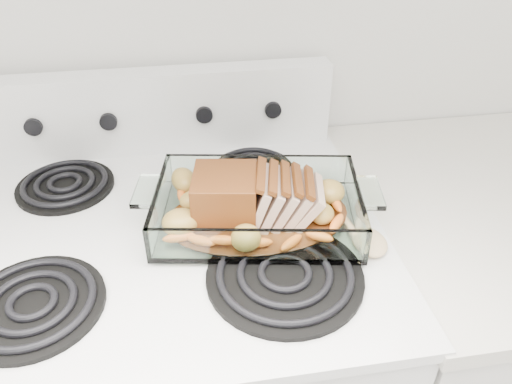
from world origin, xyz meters
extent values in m
cube|color=silver|center=(0.00, 1.66, 0.93)|extent=(0.78, 0.67, 0.02)
cube|color=silver|center=(0.00, 1.95, 1.03)|extent=(0.76, 0.06, 0.18)
cylinder|color=black|center=(-0.19, 1.50, 0.94)|extent=(0.21, 0.21, 0.01)
cylinder|color=black|center=(0.19, 1.50, 0.94)|extent=(0.25, 0.25, 0.01)
cylinder|color=black|center=(-0.19, 1.81, 0.94)|extent=(0.19, 0.19, 0.01)
cylinder|color=black|center=(0.19, 1.81, 0.94)|extent=(0.17, 0.17, 0.01)
cylinder|color=black|center=(-0.25, 1.92, 1.03)|extent=(0.04, 0.02, 0.04)
cylinder|color=black|center=(-0.10, 1.92, 1.03)|extent=(0.04, 0.02, 0.04)
cylinder|color=black|center=(0.10, 1.92, 1.03)|extent=(0.04, 0.02, 0.04)
cylinder|color=black|center=(0.25, 1.92, 1.03)|extent=(0.04, 0.02, 0.04)
cube|color=silver|center=(0.67, 1.66, 0.45)|extent=(0.55, 0.65, 0.90)
cube|color=beige|center=(0.67, 1.66, 0.92)|extent=(0.58, 0.68, 0.03)
cube|color=white|center=(0.17, 1.64, 0.95)|extent=(0.35, 0.23, 0.01)
cube|color=white|center=(0.17, 1.53, 0.98)|extent=(0.35, 0.01, 0.06)
cube|color=white|center=(0.17, 1.75, 0.98)|extent=(0.35, 0.01, 0.06)
cube|color=white|center=(0.00, 1.64, 0.98)|extent=(0.01, 0.23, 0.06)
cube|color=white|center=(0.34, 1.64, 0.98)|extent=(0.01, 0.23, 0.06)
cylinder|color=#542A11|center=(0.17, 1.64, 0.95)|extent=(0.20, 0.20, 0.00)
cube|color=#67310E|center=(0.11, 1.64, 1.00)|extent=(0.11, 0.11, 0.09)
cube|color=#CBAF99|center=(0.18, 1.64, 0.99)|extent=(0.04, 0.10, 0.08)
cube|color=#CBAF99|center=(0.20, 1.64, 0.99)|extent=(0.04, 0.10, 0.08)
cube|color=#CBAF99|center=(0.22, 1.64, 0.99)|extent=(0.05, 0.10, 0.08)
cube|color=#CBAF99|center=(0.24, 1.64, 0.99)|extent=(0.05, 0.10, 0.07)
cube|color=#CBAF99|center=(0.26, 1.64, 0.99)|extent=(0.05, 0.10, 0.07)
ellipsoid|color=orange|center=(0.04, 1.57, 0.96)|extent=(0.05, 0.02, 0.02)
ellipsoid|color=orange|center=(0.27, 1.57, 0.96)|extent=(0.05, 0.02, 0.02)
ellipsoid|color=orange|center=(0.31, 1.66, 0.96)|extent=(0.05, 0.02, 0.02)
ellipsoid|color=orange|center=(0.03, 1.68, 0.96)|extent=(0.05, 0.02, 0.02)
ellipsoid|color=olive|center=(0.03, 1.71, 0.97)|extent=(0.06, 0.05, 0.04)
ellipsoid|color=olive|center=(0.19, 1.72, 0.97)|extent=(0.06, 0.05, 0.04)
ellipsoid|color=olive|center=(0.28, 1.62, 0.97)|extent=(0.06, 0.05, 0.04)
cylinder|color=tan|center=(0.31, 1.67, 0.95)|extent=(0.05, 0.22, 0.02)
ellipsoid|color=tan|center=(0.35, 1.55, 0.95)|extent=(0.06, 0.08, 0.02)
camera|label=1|loc=(0.05, 0.94, 1.50)|focal=35.00mm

